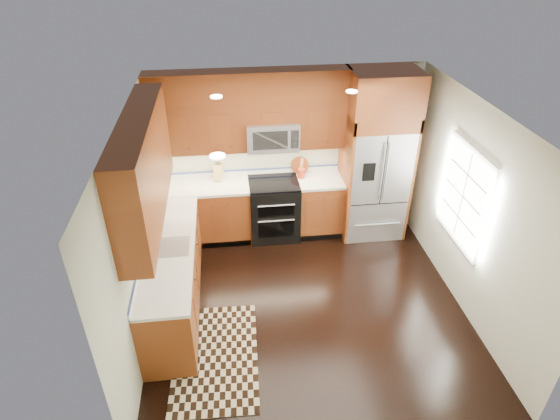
{
  "coord_description": "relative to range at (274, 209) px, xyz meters",
  "views": [
    {
      "loc": [
        -0.91,
        -4.51,
        4.33
      ],
      "look_at": [
        -0.28,
        0.6,
        1.12
      ],
      "focal_mm": 30.0,
      "sensor_mm": 36.0,
      "label": 1
    }
  ],
  "objects": [
    {
      "name": "cutting_board",
      "position": [
        0.44,
        0.27,
        0.48
      ],
      "size": [
        0.35,
        0.35,
        0.02
      ],
      "primitive_type": "cylinder",
      "rotation": [
        0.0,
        0.0,
        -0.33
      ],
      "color": "brown",
      "rests_on": "countertop"
    },
    {
      "name": "microwave",
      "position": [
        -0.0,
        0.13,
        1.19
      ],
      "size": [
        0.76,
        0.4,
        0.42
      ],
      "color": "#B2B2B7",
      "rests_on": "ground"
    },
    {
      "name": "refrigerator",
      "position": [
        1.55,
        -0.04,
        0.83
      ],
      "size": [
        0.98,
        0.75,
        2.6
      ],
      "color": "#B2B2B7",
      "rests_on": "ground"
    },
    {
      "name": "knife_block",
      "position": [
        -0.82,
        0.22,
        0.6
      ],
      "size": [
        0.15,
        0.18,
        0.31
      ],
      "color": "tan",
      "rests_on": "countertop"
    },
    {
      "name": "countertop",
      "position": [
        -0.84,
        -0.65,
        0.45
      ],
      "size": [
        2.86,
        3.01,
        0.04
      ],
      "color": "silver",
      "rests_on": "base_cabinets"
    },
    {
      "name": "range",
      "position": [
        0.0,
        0.0,
        0.0
      ],
      "size": [
        0.76,
        0.67,
        0.95
      ],
      "color": "black",
      "rests_on": "ground"
    },
    {
      "name": "ground",
      "position": [
        0.25,
        -1.67,
        -0.47
      ],
      "size": [
        4.0,
        4.0,
        0.0
      ],
      "primitive_type": "plane",
      "color": "black",
      "rests_on": "ground"
    },
    {
      "name": "wall_left",
      "position": [
        -1.75,
        -1.67,
        0.83
      ],
      "size": [
        0.02,
        4.0,
        2.6
      ],
      "primitive_type": "cube",
      "color": "beige",
      "rests_on": "ground"
    },
    {
      "name": "upper_cabinets",
      "position": [
        -0.9,
        -0.58,
        1.56
      ],
      "size": [
        2.85,
        3.0,
        1.15
      ],
      "color": "brown",
      "rests_on": "ground"
    },
    {
      "name": "wall_back",
      "position": [
        0.25,
        0.33,
        0.83
      ],
      "size": [
        4.0,
        0.02,
        2.6
      ],
      "primitive_type": "cube",
      "color": "beige",
      "rests_on": "ground"
    },
    {
      "name": "rug",
      "position": [
        -0.95,
        -2.4,
        -0.46
      ],
      "size": [
        1.02,
        1.64,
        0.01
      ],
      "primitive_type": "cube",
      "rotation": [
        0.0,
        0.0,
        -0.04
      ],
      "color": "black",
      "rests_on": "ground"
    },
    {
      "name": "base_cabinets",
      "position": [
        -0.98,
        -0.77,
        -0.02
      ],
      "size": [
        2.85,
        3.0,
        0.9
      ],
      "color": "brown",
      "rests_on": "ground"
    },
    {
      "name": "utensil_crock",
      "position": [
        0.44,
        0.12,
        0.58
      ],
      "size": [
        0.15,
        0.15,
        0.32
      ],
      "color": "#AC3215",
      "rests_on": "countertop"
    },
    {
      "name": "sink_faucet",
      "position": [
        -1.48,
        -1.44,
        0.52
      ],
      "size": [
        0.54,
        0.44,
        0.37
      ],
      "color": "#B2B2B7",
      "rests_on": "countertop"
    },
    {
      "name": "window",
      "position": [
        2.23,
        -1.47,
        0.93
      ],
      "size": [
        0.04,
        1.1,
        1.3
      ],
      "color": "white",
      "rests_on": "ground"
    },
    {
      "name": "wall_right",
      "position": [
        2.25,
        -1.67,
        0.83
      ],
      "size": [
        0.02,
        4.0,
        2.6
      ],
      "primitive_type": "cube",
      "color": "beige",
      "rests_on": "ground"
    }
  ]
}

